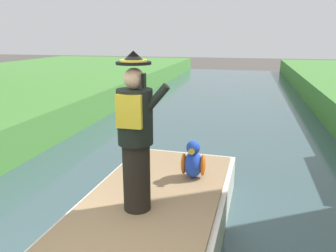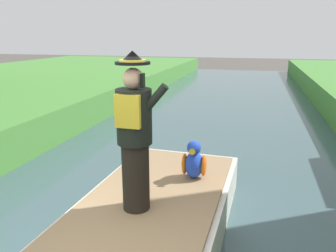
% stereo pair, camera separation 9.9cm
% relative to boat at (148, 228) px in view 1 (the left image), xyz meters
% --- Properties ---
extents(boat, '(1.95, 4.26, 0.61)m').
position_rel_boat_xyz_m(boat, '(0.00, 0.00, 0.00)').
color(boat, silver).
rests_on(boat, canal_water).
extents(person_pirate, '(0.61, 0.42, 1.85)m').
position_rel_boat_xyz_m(person_pirate, '(-0.09, -0.09, 1.23)').
color(person_pirate, black).
rests_on(person_pirate, boat).
extents(parrot_plush, '(0.36, 0.35, 0.57)m').
position_rel_boat_xyz_m(parrot_plush, '(0.41, 0.95, 0.55)').
color(parrot_plush, blue).
rests_on(parrot_plush, boat).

